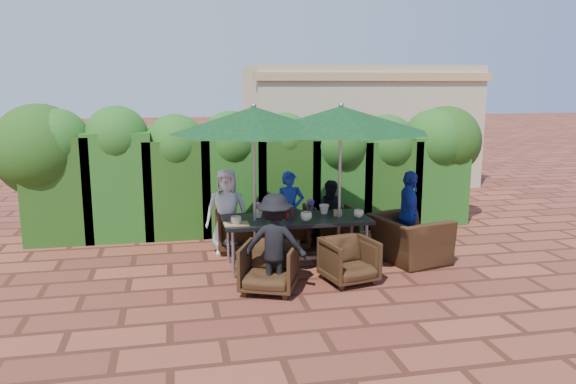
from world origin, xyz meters
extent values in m
plane|color=brown|center=(0.00, 0.00, 0.00)|extent=(80.00, 80.00, 0.00)
cube|color=black|center=(0.22, 0.05, 0.72)|extent=(2.18, 0.90, 0.05)
cube|color=gray|center=(0.22, 0.05, 0.12)|extent=(1.98, 0.05, 0.05)
cylinder|color=gray|center=(-0.77, -0.30, 0.35)|extent=(0.05, 0.05, 0.70)
cylinder|color=gray|center=(-0.77, 0.40, 0.35)|extent=(0.05, 0.05, 0.70)
cylinder|color=gray|center=(1.21, -0.30, 0.35)|extent=(0.05, 0.05, 0.70)
cylinder|color=gray|center=(1.21, 0.40, 0.35)|extent=(0.05, 0.05, 0.70)
cylinder|color=gray|center=(-0.41, 0.01, 0.01)|extent=(0.44, 0.44, 0.03)
cylinder|color=gray|center=(-0.41, 0.01, 1.20)|extent=(0.04, 0.04, 2.40)
cone|color=black|center=(-0.41, 0.01, 2.22)|extent=(2.42, 2.42, 0.38)
sphere|color=gray|center=(-0.41, 0.01, 2.42)|extent=(0.08, 0.08, 0.08)
cylinder|color=gray|center=(0.86, -0.03, 0.01)|extent=(0.44, 0.44, 0.03)
cylinder|color=gray|center=(0.86, -0.03, 1.20)|extent=(0.04, 0.04, 2.40)
cone|color=black|center=(0.86, -0.03, 2.22)|extent=(2.64, 2.64, 0.38)
sphere|color=gray|center=(0.86, -0.03, 2.42)|extent=(0.08, 0.08, 0.08)
imported|color=black|center=(-0.53, 1.07, 0.38)|extent=(0.74, 0.70, 0.76)
imported|color=black|center=(0.25, 1.03, 0.39)|extent=(0.84, 0.80, 0.79)
imported|color=black|center=(1.11, 1.09, 0.36)|extent=(0.72, 0.68, 0.72)
imported|color=black|center=(-0.37, -0.91, 0.36)|extent=(0.90, 0.88, 0.72)
imported|color=black|center=(0.79, -0.78, 0.34)|extent=(0.79, 0.76, 0.69)
imported|color=black|center=(1.99, -0.06, 0.48)|extent=(0.94, 1.22, 0.95)
imported|color=silver|center=(-0.73, 0.97, 0.69)|extent=(0.75, 0.53, 1.39)
imported|color=#1C339A|center=(0.32, 0.98, 0.65)|extent=(0.50, 0.42, 1.31)
imported|color=black|center=(1.06, 1.02, 0.56)|extent=(0.60, 0.45, 1.12)
imported|color=black|center=(-0.29, -0.93, 0.66)|extent=(0.93, 0.64, 1.33)
imported|color=#1C339A|center=(2.06, 0.13, 0.70)|extent=(0.62, 0.90, 1.39)
imported|color=#E4509D|center=(-0.18, 1.11, 0.40)|extent=(0.36, 0.33, 0.79)
imported|color=#754AA2|center=(0.74, 1.20, 0.40)|extent=(0.30, 0.25, 0.79)
imported|color=#248436|center=(1.80, 4.11, 0.95)|extent=(1.86, 0.93, 1.90)
imported|color=#E4509D|center=(2.76, 4.45, 0.90)|extent=(0.95, 0.68, 1.80)
imported|color=#97969F|center=(3.29, 4.45, 0.82)|extent=(1.08, 1.09, 1.64)
imported|color=beige|center=(-0.71, -0.16, 0.81)|extent=(0.15, 0.15, 0.12)
imported|color=beige|center=(-0.33, 0.20, 0.81)|extent=(0.13, 0.13, 0.12)
imported|color=beige|center=(0.32, -0.15, 0.82)|extent=(0.17, 0.17, 0.14)
imported|color=beige|center=(0.70, 0.24, 0.82)|extent=(0.16, 0.16, 0.15)
imported|color=beige|center=(1.14, -0.10, 0.81)|extent=(0.15, 0.15, 0.12)
cylinder|color=#B20C0A|center=(0.08, 0.07, 0.83)|extent=(0.04, 0.04, 0.17)
cylinder|color=#4C230C|center=(0.17, 0.09, 0.83)|extent=(0.04, 0.04, 0.17)
cube|color=#A67E50|center=(-0.71, -0.16, 0.76)|extent=(0.35, 0.25, 0.02)
cube|color=tan|center=(-0.06, -0.01, 0.80)|extent=(0.12, 0.06, 0.10)
cube|color=tan|center=(0.86, 0.05, 0.80)|extent=(0.12, 0.06, 0.10)
cube|color=#1A3B10|center=(-3.50, 2.30, 0.92)|extent=(1.15, 0.95, 1.85)
sphere|color=#1A3B10|center=(-3.50, 2.30, 1.75)|extent=(1.14, 1.14, 1.14)
cube|color=#1A3B10|center=(-2.50, 2.30, 0.95)|extent=(1.15, 0.95, 1.91)
sphere|color=#1A3B10|center=(-2.50, 2.30, 1.81)|extent=(1.10, 1.10, 1.10)
cube|color=#1A3B10|center=(-1.50, 2.30, 0.88)|extent=(1.15, 0.95, 1.75)
sphere|color=#1A3B10|center=(-1.50, 2.30, 1.65)|extent=(1.10, 1.10, 1.10)
cube|color=#1A3B10|center=(-0.50, 2.30, 0.89)|extent=(1.15, 0.95, 1.78)
sphere|color=#1A3B10|center=(-0.50, 2.30, 1.68)|extent=(1.14, 1.14, 1.14)
cube|color=#1A3B10|center=(0.50, 2.30, 0.90)|extent=(1.15, 0.95, 1.81)
sphere|color=#1A3B10|center=(0.50, 2.30, 1.71)|extent=(1.00, 1.00, 1.00)
cube|color=#1A3B10|center=(1.50, 2.30, 0.86)|extent=(1.15, 0.95, 1.71)
sphere|color=#1A3B10|center=(1.50, 2.30, 1.61)|extent=(1.30, 1.30, 1.30)
cube|color=#1A3B10|center=(2.50, 2.30, 0.83)|extent=(1.15, 0.95, 1.66)
sphere|color=#1A3B10|center=(2.50, 2.30, 1.56)|extent=(1.18, 1.18, 1.18)
cube|color=#1A3B10|center=(3.50, 2.30, 0.86)|extent=(1.15, 0.95, 1.72)
sphere|color=#1A3B10|center=(3.50, 2.30, 1.62)|extent=(1.26, 1.26, 1.26)
sphere|color=#1A3B10|center=(-3.80, 2.40, 1.60)|extent=(1.60, 1.60, 1.60)
sphere|color=#1A3B10|center=(3.80, 2.40, 1.60)|extent=(1.40, 1.40, 1.40)
cube|color=tan|center=(3.50, 7.00, 1.60)|extent=(6.00, 3.00, 3.20)
cube|color=tan|center=(3.50, 5.55, 2.90)|extent=(6.20, 0.25, 0.20)
camera|label=1|loc=(-1.57, -7.92, 2.72)|focal=35.00mm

